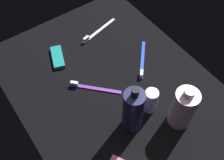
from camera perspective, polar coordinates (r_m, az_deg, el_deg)
The scene contains 8 objects.
ground_plane at distance 98.20cm, azimuth 0.00°, elevation -1.23°, with size 84.00×64.00×1.20cm, color black.
lotion_bottle at distance 82.25cm, azimuth 4.28°, elevation -6.33°, with size 6.30×6.30×20.13cm.
bodywash_bottle at distance 86.64cm, azimuth 14.32°, elevation -5.55°, with size 7.24×7.24×16.95cm.
deodorant_stick at distance 89.57cm, azimuth 7.86°, elevation -4.21°, with size 4.28×4.28×9.32cm, color silver.
toothbrush_blue at distance 104.09cm, azimuth 6.21°, elevation 3.87°, with size 14.12×13.00×2.10cm.
toothbrush_purple at distance 96.63cm, azimuth -4.02°, elevation -1.53°, with size 13.84×13.31×2.10cm.
toothbrush_white at distance 114.12cm, azimuth -2.98°, elevation 9.88°, with size 5.26×17.80×2.10cm.
snack_bar_teal at distance 106.43cm, azimuth -11.03°, elevation 4.58°, with size 10.40×4.00×1.50cm, color teal.
Camera 1 is at (-45.26, 32.25, 80.36)cm, focal length 44.81 mm.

